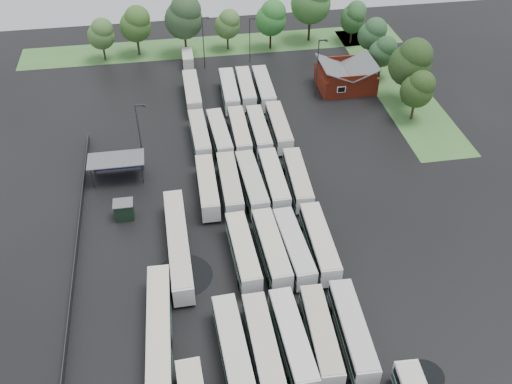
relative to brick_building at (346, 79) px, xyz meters
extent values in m
plane|color=black|center=(-24.00, -42.77, -1.87)|extent=(160.00, 160.00, 0.00)
cube|color=maroon|center=(0.00, 0.03, -0.17)|extent=(10.00, 8.00, 3.40)
cube|color=#4C4F51|center=(-2.50, 0.03, 2.43)|extent=(5.07, 8.60, 2.19)
cube|color=#4C4F51|center=(2.50, 0.03, 2.43)|extent=(5.07, 8.60, 2.19)
cube|color=maroon|center=(0.00, -3.97, 2.03)|extent=(9.00, 0.20, 1.20)
cube|color=silver|center=(-2.00, -4.02, 0.13)|extent=(1.60, 0.12, 1.20)
cylinder|color=#2D2D30|center=(-44.80, -22.77, -0.17)|extent=(0.16, 0.16, 3.40)
cylinder|color=#2D2D30|center=(-37.60, -22.77, -0.17)|extent=(0.16, 0.16, 3.40)
cylinder|color=#2D2D30|center=(-44.80, -19.57, -0.17)|extent=(0.16, 0.16, 3.40)
cylinder|color=#2D2D30|center=(-37.60, -19.57, -0.17)|extent=(0.16, 0.16, 3.40)
cube|color=#4C4F51|center=(-41.20, -21.17, 1.63)|extent=(8.20, 4.20, 0.15)
cube|color=navy|center=(-41.20, -19.27, -0.27)|extent=(7.60, 0.08, 2.60)
cube|color=black|center=(-40.20, -30.17, -0.62)|extent=(2.50, 2.00, 2.50)
cube|color=#4C4F51|center=(-40.20, -30.17, 0.69)|extent=(2.70, 2.20, 0.12)
cube|color=#3C6D2F|center=(-22.00, 22.03, -1.86)|extent=(80.00, 10.00, 0.01)
cube|color=#3C6D2F|center=(10.00, 0.03, -1.86)|extent=(10.00, 50.00, 0.01)
cube|color=#2D2D30|center=(-46.20, -34.77, -1.27)|extent=(0.10, 50.00, 1.20)
cube|color=silver|center=(-28.51, -55.25, 0.02)|extent=(3.15, 12.52, 2.85)
cube|color=black|center=(-28.51, -55.25, 0.59)|extent=(3.19, 12.03, 0.91)
cube|color=#204B34|center=(-28.51, -55.25, -0.60)|extent=(3.19, 12.28, 0.63)
cube|color=#BBB7AD|center=(-28.51, -55.25, 1.50)|extent=(3.03, 12.15, 0.12)
cylinder|color=black|center=(-28.51, -51.27, -1.40)|extent=(2.64, 0.99, 0.99)
cube|color=silver|center=(-25.35, -55.35, -0.02)|extent=(2.72, 12.19, 2.78)
cube|color=black|center=(-25.35, -55.35, 0.54)|extent=(2.77, 11.70, 0.89)
cube|color=#27543F|center=(-25.35, -55.35, -0.63)|extent=(2.77, 11.95, 0.61)
cube|color=#B9B19F|center=(-25.35, -55.35, 1.43)|extent=(2.61, 11.82, 0.12)
cylinder|color=black|center=(-25.35, -51.46, -1.41)|extent=(2.58, 0.97, 0.97)
cube|color=silver|center=(-22.12, -55.22, 0.00)|extent=(3.01, 12.34, 2.81)
cube|color=black|center=(-22.12, -55.22, 0.56)|extent=(3.05, 11.86, 0.90)
cube|color=#1F5636|center=(-22.12, -55.22, -0.62)|extent=(3.05, 12.10, 0.62)
cube|color=beige|center=(-22.12, -55.22, 1.45)|extent=(2.89, 11.97, 0.12)
cylinder|color=black|center=(-22.12, -59.14, -1.41)|extent=(2.60, 0.98, 0.98)
cylinder|color=black|center=(-22.12, -51.30, -1.41)|extent=(2.60, 0.98, 0.98)
cube|color=silver|center=(-18.99, -55.09, -0.05)|extent=(3.02, 12.07, 2.74)
cube|color=black|center=(-18.99, -55.09, 0.50)|extent=(3.06, 11.59, 0.88)
cube|color=#29523B|center=(-18.99, -55.09, -0.65)|extent=(3.06, 11.83, 0.60)
cube|color=#AFA58A|center=(-18.99, -55.09, 1.38)|extent=(2.90, 11.70, 0.12)
cylinder|color=black|center=(-18.99, -58.92, -1.42)|extent=(2.54, 0.96, 0.96)
cylinder|color=black|center=(-18.99, -51.26, -1.42)|extent=(2.54, 0.96, 0.96)
cube|color=silver|center=(-15.49, -55.16, 0.01)|extent=(3.06, 12.43, 2.83)
cube|color=black|center=(-15.49, -55.16, 0.58)|extent=(3.10, 11.94, 0.91)
cube|color=#244E36|center=(-15.49, -55.16, -0.61)|extent=(3.10, 12.19, 0.62)
cube|color=#B0AFA9|center=(-15.49, -55.16, 1.48)|extent=(2.94, 12.06, 0.12)
cylinder|color=black|center=(-15.49, -59.11, -1.40)|extent=(2.62, 0.99, 0.99)
cylinder|color=black|center=(-15.49, -51.21, -1.40)|extent=(2.62, 0.99, 0.99)
cube|color=silver|center=(-25.38, -41.31, -0.02)|extent=(2.98, 12.22, 2.78)
cube|color=black|center=(-25.38, -41.31, 0.54)|extent=(3.02, 11.74, 0.89)
cube|color=#225036|center=(-25.38, -41.31, -0.63)|extent=(3.02, 11.98, 0.61)
cube|color=beige|center=(-25.38, -41.31, 1.42)|extent=(2.86, 11.85, 0.12)
cylinder|color=black|center=(-25.38, -45.20, -1.41)|extent=(2.58, 0.97, 0.97)
cylinder|color=black|center=(-25.38, -37.43, -1.41)|extent=(2.58, 0.97, 0.97)
cube|color=silver|center=(-21.81, -41.41, 0.01)|extent=(3.03, 12.42, 2.83)
cube|color=black|center=(-21.81, -41.41, 0.57)|extent=(3.07, 11.93, 0.90)
cube|color=#17422B|center=(-21.81, -41.41, -0.61)|extent=(3.07, 12.17, 0.62)
cube|color=beige|center=(-21.81, -41.41, 1.47)|extent=(2.91, 12.05, 0.12)
cylinder|color=black|center=(-21.81, -45.35, -1.40)|extent=(2.62, 0.99, 0.99)
cylinder|color=black|center=(-21.81, -37.46, -1.40)|extent=(2.62, 0.99, 0.99)
cube|color=silver|center=(-19.00, -41.57, -0.01)|extent=(3.17, 12.30, 2.79)
cube|color=black|center=(-19.00, -41.57, 0.55)|extent=(3.21, 11.82, 0.89)
cube|color=#1C422E|center=(-19.00, -41.57, -0.63)|extent=(3.21, 12.06, 0.61)
cube|color=#B1B0AD|center=(-19.00, -41.57, 1.43)|extent=(3.05, 11.93, 0.12)
cylinder|color=black|center=(-19.00, -45.46, -1.41)|extent=(2.59, 0.97, 0.97)
cylinder|color=black|center=(-19.00, -37.67, -1.41)|extent=(2.59, 0.97, 0.97)
cube|color=silver|center=(-15.62, -41.37, 0.03)|extent=(2.82, 12.52, 2.86)
cube|color=black|center=(-15.62, -41.37, 0.60)|extent=(2.87, 12.03, 0.92)
cube|color=#154B30|center=(-15.62, -41.37, -0.60)|extent=(2.87, 12.28, 0.63)
cube|color=beige|center=(-15.62, -41.37, 1.51)|extent=(2.71, 12.15, 0.12)
cylinder|color=black|center=(-15.62, -45.36, -1.40)|extent=(2.65, 1.00, 1.00)
cylinder|color=black|center=(-15.62, -37.37, -1.40)|extent=(2.65, 1.00, 1.00)
cube|color=silver|center=(-28.49, -27.69, -0.04)|extent=(2.61, 12.04, 2.75)
cube|color=black|center=(-28.49, -27.69, 0.51)|extent=(2.67, 11.56, 0.88)
cube|color=#114227|center=(-28.49, -27.69, -0.64)|extent=(2.66, 11.80, 0.61)
cube|color=#B9AF96|center=(-28.49, -27.69, 1.39)|extent=(2.51, 11.68, 0.12)
cylinder|color=black|center=(-28.49, -31.54, -1.42)|extent=(2.55, 0.96, 0.96)
cylinder|color=black|center=(-28.49, -23.85, -1.42)|extent=(2.55, 0.96, 0.96)
cube|color=silver|center=(-25.27, -27.74, 0.00)|extent=(2.67, 12.29, 2.81)
cube|color=black|center=(-25.27, -27.74, 0.56)|extent=(2.73, 11.80, 0.90)
cube|color=#245238|center=(-25.27, -27.74, -0.62)|extent=(2.72, 12.04, 0.62)
cube|color=#A9A58F|center=(-25.27, -27.74, 1.46)|extent=(2.57, 11.92, 0.12)
cylinder|color=black|center=(-25.27, -31.66, -1.41)|extent=(2.61, 0.98, 0.98)
cylinder|color=black|center=(-25.27, -23.81, -1.41)|extent=(2.61, 0.98, 0.98)
cube|color=silver|center=(-22.15, -27.98, 0.03)|extent=(3.07, 12.55, 2.86)
cube|color=black|center=(-22.15, -27.98, 0.60)|extent=(3.12, 12.06, 0.91)
cube|color=#175134|center=(-22.15, -27.98, -0.60)|extent=(3.11, 12.31, 0.63)
cube|color=#AAA79D|center=(-22.15, -27.98, 1.51)|extent=(2.95, 12.18, 0.12)
cylinder|color=black|center=(-22.15, -31.97, -1.40)|extent=(2.65, 1.00, 1.00)
cylinder|color=black|center=(-22.15, -23.99, -1.40)|extent=(2.65, 1.00, 1.00)
cube|color=silver|center=(-18.92, -27.83, 0.01)|extent=(2.60, 12.34, 2.83)
cube|color=black|center=(-18.92, -27.83, 0.58)|extent=(2.66, 11.85, 0.90)
cube|color=#244C36|center=(-18.92, -27.83, -0.61)|extent=(2.65, 12.10, 0.62)
cube|color=beige|center=(-18.92, -27.83, 1.48)|extent=(2.50, 11.97, 0.12)
cylinder|color=black|center=(-18.92, -31.78, -1.40)|extent=(2.62, 0.99, 0.99)
cylinder|color=black|center=(-18.92, -23.88, -1.40)|extent=(2.62, 0.99, 0.99)
cube|color=silver|center=(-15.46, -28.09, -0.03)|extent=(3.04, 12.14, 2.76)
cube|color=black|center=(-15.46, -28.09, 0.52)|extent=(3.07, 11.66, 0.88)
cube|color=#1B4931|center=(-15.46, -28.09, -0.64)|extent=(3.08, 11.90, 0.61)
cube|color=#B4AA95|center=(-15.46, -28.09, 1.40)|extent=(2.92, 11.77, 0.12)
cylinder|color=black|center=(-15.46, -31.94, -1.41)|extent=(2.56, 0.96, 0.96)
cylinder|color=black|center=(-15.46, -24.23, -1.41)|extent=(2.56, 0.96, 0.96)
cube|color=silver|center=(-28.40, -14.30, -0.07)|extent=(2.77, 11.85, 2.70)
cube|color=black|center=(-28.40, -14.30, 0.47)|extent=(2.82, 11.38, 0.86)
cube|color=#1A4D30|center=(-28.40, -14.30, -0.67)|extent=(2.82, 11.61, 0.59)
cube|color=#AFA99B|center=(-28.40, -14.30, 1.33)|extent=(2.67, 11.49, 0.12)
cylinder|color=black|center=(-28.40, -18.07, -1.42)|extent=(2.50, 0.94, 0.94)
cylinder|color=black|center=(-28.40, -10.53, -1.42)|extent=(2.50, 0.94, 0.94)
cube|color=silver|center=(-25.24, -14.62, -0.06)|extent=(3.07, 11.95, 2.71)
cube|color=black|center=(-25.24, -14.62, 0.48)|extent=(3.11, 11.48, 0.87)
cube|color=#14442B|center=(-25.24, -14.62, -0.66)|extent=(3.11, 11.72, 0.60)
cube|color=#B5B2A6|center=(-25.24, -14.62, 1.34)|extent=(2.96, 11.59, 0.12)
cylinder|color=black|center=(-25.24, -18.41, -1.42)|extent=(2.52, 0.95, 0.95)
cylinder|color=black|center=(-25.24, -10.83, -1.42)|extent=(2.52, 0.95, 0.95)
cube|color=silver|center=(-21.96, -14.48, -0.05)|extent=(2.60, 11.94, 2.73)
cube|color=black|center=(-21.96, -14.48, 0.49)|extent=(2.65, 11.46, 0.87)
cube|color=#1B492F|center=(-21.96, -14.48, -0.65)|extent=(2.64, 11.70, 0.60)
cube|color=#BEB495|center=(-21.96, -14.48, 1.36)|extent=(2.49, 11.58, 0.12)
cylinder|color=black|center=(-21.96, -18.29, -1.42)|extent=(2.53, 0.95, 0.95)
cylinder|color=black|center=(-21.96, -10.66, -1.42)|extent=(2.53, 0.95, 0.95)
cube|color=silver|center=(-18.81, -14.55, -0.08)|extent=(2.47, 11.78, 2.70)
cube|color=black|center=(-18.81, -14.55, 0.46)|extent=(2.53, 11.31, 0.86)
cube|color=#24513B|center=(-18.81, -14.55, -0.67)|extent=(2.52, 11.54, 0.59)
cube|color=#B0ADA2|center=(-18.81, -14.55, 1.32)|extent=(2.37, 11.42, 0.12)
cylinder|color=black|center=(-18.81, -18.32, -1.42)|extent=(2.50, 0.94, 0.94)
cylinder|color=black|center=(-18.81, -10.79, -1.42)|extent=(2.50, 0.94, 0.94)
cube|color=silver|center=(-15.45, -14.13, -0.02)|extent=(2.72, 12.16, 2.78)
cube|color=black|center=(-15.45, -14.13, 0.53)|extent=(2.77, 11.67, 0.89)
cube|color=#24503B|center=(-15.45, -14.13, -0.63)|extent=(2.77, 11.91, 0.61)
cube|color=#B1A68D|center=(-15.45, -14.13, 1.42)|extent=(2.61, 11.79, 0.12)
cylinder|color=black|center=(-15.45, -18.01, -1.41)|extent=(2.57, 0.97, 0.97)
cylinder|color=black|center=(-15.45, -10.26, -1.41)|extent=(2.57, 0.97, 0.97)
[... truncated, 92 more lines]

